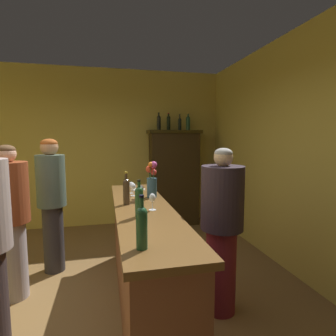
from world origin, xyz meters
name	(u,v)px	position (x,y,z in m)	size (l,w,h in m)	color
floor	(75,327)	(0.00, 0.00, 0.00)	(7.53, 7.53, 0.00)	brown
wall_back	(89,148)	(0.00, 2.96, 1.48)	(5.14, 0.12, 2.95)	gold
wall_right	(329,157)	(2.57, 0.00, 1.48)	(0.12, 5.91, 2.95)	gold
bar_counter	(144,256)	(0.65, 0.18, 0.51)	(0.54, 2.51, 1.01)	brown
display_cabinet	(174,176)	(1.58, 2.64, 0.94)	(0.99, 0.45, 1.81)	#30230F
wine_bottle_riesling	(139,200)	(0.57, -0.14, 1.15)	(0.07, 0.07, 0.31)	#224F28
wine_bottle_merlot	(142,225)	(0.50, -0.81, 1.15)	(0.07, 0.07, 0.33)	#224E2F
wine_bottle_pinot	(126,190)	(0.50, 0.31, 1.15)	(0.07, 0.07, 0.33)	#40311F
wine_glass_front	(152,199)	(0.71, 0.04, 1.12)	(0.07, 0.07, 0.16)	white
wine_glass_mid	(131,185)	(0.59, 0.84, 1.11)	(0.07, 0.07, 0.14)	white
wine_glass_rear	(133,187)	(0.60, 0.69, 1.11)	(0.06, 0.06, 0.15)	white
wine_glass_spare	(140,189)	(0.67, 0.56, 1.11)	(0.07, 0.07, 0.15)	white
flower_arrangement	(152,180)	(0.80, 0.58, 1.21)	(0.12, 0.13, 0.41)	#32576A
cheese_plate	(138,189)	(0.70, 1.04, 1.01)	(0.18, 0.18, 0.01)	white
display_bottle_left	(159,122)	(1.28, 2.64, 1.96)	(0.07, 0.07, 0.32)	black
display_bottle_midleft	(169,122)	(1.47, 2.64, 1.96)	(0.07, 0.07, 0.32)	black
display_bottle_center	(180,123)	(1.69, 2.64, 1.94)	(0.06, 0.06, 0.30)	black
display_bottle_midright	(188,122)	(1.85, 2.64, 1.96)	(0.08, 0.08, 0.33)	#234B2E
patron_by_cabinet	(10,217)	(-0.66, 0.62, 0.87)	(0.38, 0.38, 1.60)	#9B9190
patron_in_navy	(52,199)	(-0.36, 1.15, 0.92)	(0.34, 0.34, 1.66)	#2D2B2C
bartender	(222,225)	(1.35, -0.07, 0.85)	(0.40, 0.40, 1.58)	maroon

